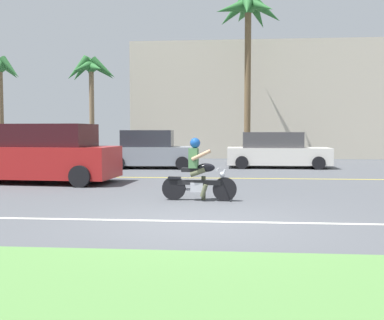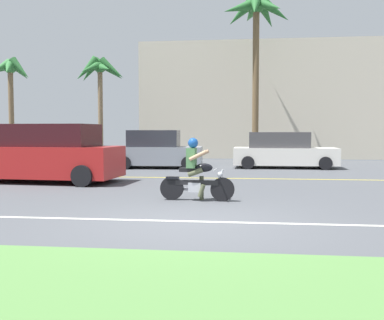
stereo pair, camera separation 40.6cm
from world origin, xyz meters
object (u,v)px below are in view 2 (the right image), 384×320
motorcyclist (196,174)px  parked_car_0 (60,150)px  palm_tree_2 (10,75)px  palm_tree_0 (256,17)px  parked_car_2 (283,151)px  palm_tree_1 (100,73)px  parked_car_1 (158,150)px  motorcyclist_distant (77,159)px  suv_nearby (44,154)px

motorcyclist → parked_car_0: parked_car_0 is taller
palm_tree_2 → palm_tree_0: bearing=4.3°
parked_car_2 → palm_tree_1: (-9.65, 3.99, 4.06)m
parked_car_1 → palm_tree_0: size_ratio=0.43×
palm_tree_0 → motorcyclist_distant: size_ratio=6.54×
suv_nearby → palm_tree_1: (-1.64, 10.62, 3.89)m
suv_nearby → parked_car_2: suv_nearby is taller
motorcyclist → motorcyclist_distant: motorcyclist is taller
parked_car_0 → motorcyclist_distant: (2.48, -4.22, -0.13)m
palm_tree_0 → palm_tree_1: (-8.51, -0.03, -2.80)m
parked_car_2 → parked_car_0: bearing=178.1°
parked_car_0 → parked_car_2: 10.45m
parked_car_0 → palm_tree_1: bearing=77.6°
parked_car_1 → parked_car_2: (5.52, 0.63, -0.03)m
parked_car_2 → motorcyclist_distant: bearing=-154.1°
motorcyclist → parked_car_0: size_ratio=0.39×
parked_car_0 → palm_tree_2: (-3.88, 2.67, 3.93)m
parked_car_0 → motorcyclist_distant: 4.89m
motorcyclist → motorcyclist_distant: size_ratio=1.29×
parked_car_0 → suv_nearby: bearing=-70.8°
palm_tree_2 → motorcyclist_distant: palm_tree_2 is taller
motorcyclist → parked_car_2: size_ratio=0.39×
palm_tree_0 → palm_tree_2: bearing=-175.7°
parked_car_1 → suv_nearby: bearing=-112.5°
parked_car_1 → parked_car_2: 5.56m
motorcyclist → palm_tree_2: (-11.57, 12.96, 4.01)m
motorcyclist_distant → suv_nearby: bearing=-90.8°
palm_tree_1 → motorcyclist_distant: bearing=-77.9°
palm_tree_0 → motorcyclist_distant: 12.58m
motorcyclist → palm_tree_0: 15.68m
motorcyclist → motorcyclist_distant: 8.00m
suv_nearby → motorcyclist_distant: size_ratio=3.66×
parked_car_0 → parked_car_2: size_ratio=0.99×
parked_car_1 → palm_tree_0: (4.38, 4.64, 6.82)m
parked_car_0 → palm_tree_0: (9.31, 3.67, 6.89)m
palm_tree_0 → palm_tree_1: size_ratio=1.55×
suv_nearby → parked_car_2: 10.41m
palm_tree_2 → parked_car_0: bearing=-34.6°
motorcyclist → parked_car_2: bearing=74.5°
motorcyclist → palm_tree_0: (1.62, 13.95, 6.97)m
suv_nearby → palm_tree_0: size_ratio=0.56×
suv_nearby → parked_car_2: size_ratio=1.11×
motorcyclist → suv_nearby: (-5.25, 3.30, 0.28)m
parked_car_1 → palm_tree_2: bearing=157.5°
palm_tree_2 → motorcyclist_distant: bearing=-47.3°
parked_car_0 → palm_tree_0: 12.15m
parked_car_2 → motorcyclist_distant: 8.86m
suv_nearby → parked_car_0: suv_nearby is taller
parked_car_0 → motorcyclist_distant: size_ratio=3.29×
parked_car_0 → motorcyclist_distant: parked_car_0 is taller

